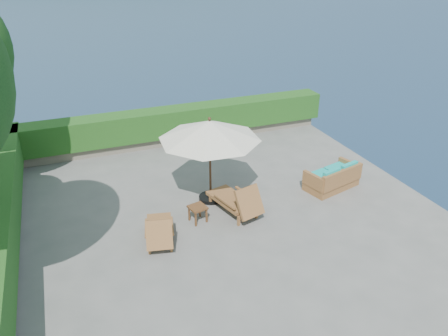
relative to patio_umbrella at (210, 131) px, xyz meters
name	(u,v)px	position (x,y,z in m)	size (l,w,h in m)	color
ground	(224,217)	(0.02, -1.06, -2.17)	(12.00, 12.00, 0.00)	gray
foundation	(224,262)	(0.02, -1.06, -3.72)	(12.00, 12.00, 3.00)	#514941
ocean	(224,300)	(0.02, -1.06, -5.17)	(600.00, 600.00, 0.00)	#172B49
planter_wall_far	(171,138)	(0.02, 4.54, -1.99)	(12.00, 0.60, 0.36)	slate
planter_wall_left	(0,259)	(-5.58, -1.06, -1.99)	(0.60, 12.00, 0.36)	slate
hedge_far	(170,122)	(0.02, 4.54, -1.32)	(12.40, 0.90, 1.00)	#134012
patio_umbrella	(210,131)	(0.00, 0.00, 0.00)	(3.64, 3.64, 2.57)	black
lounge_left	(159,230)	(-1.91, -1.53, -1.80)	(0.95, 1.63, 0.89)	brown
lounge_right	(237,200)	(0.41, -1.00, -1.74)	(1.16, 1.91, 1.03)	brown
side_table	(198,209)	(-0.72, -0.97, -1.79)	(0.52, 0.52, 0.46)	brown
wicker_loveseat	(333,179)	(3.73, -0.73, -1.85)	(1.86, 1.27, 0.83)	brown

